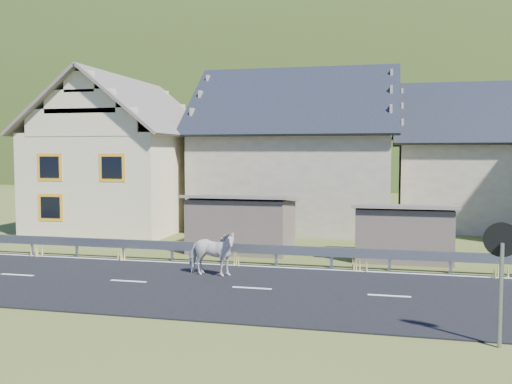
# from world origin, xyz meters

# --- Properties ---
(ground) EXTENTS (160.00, 160.00, 0.00)m
(ground) POSITION_xyz_m (0.00, 0.00, 0.00)
(ground) COLOR #334217
(ground) RESTS_ON ground
(road) EXTENTS (60.00, 7.00, 0.04)m
(road) POSITION_xyz_m (0.00, 0.00, 0.02)
(road) COLOR black
(road) RESTS_ON ground
(lane_markings) EXTENTS (60.00, 6.60, 0.01)m
(lane_markings) POSITION_xyz_m (0.00, 0.00, 0.04)
(lane_markings) COLOR silver
(lane_markings) RESTS_ON road
(guardrail) EXTENTS (28.10, 0.09, 0.75)m
(guardrail) POSITION_xyz_m (-0.00, 3.68, 0.56)
(guardrail) COLOR #93969B
(guardrail) RESTS_ON ground
(shed_left) EXTENTS (4.30, 3.30, 2.40)m
(shed_left) POSITION_xyz_m (-2.00, 6.50, 1.10)
(shed_left) COLOR #685C4E
(shed_left) RESTS_ON ground
(shed_right) EXTENTS (3.80, 2.90, 2.20)m
(shed_right) POSITION_xyz_m (4.50, 6.00, 1.00)
(shed_right) COLOR #685C4E
(shed_right) RESTS_ON ground
(house_cream) EXTENTS (7.80, 9.80, 8.30)m
(house_cream) POSITION_xyz_m (-10.00, 12.00, 4.36)
(house_cream) COLOR beige
(house_cream) RESTS_ON ground
(house_stone_a) EXTENTS (10.80, 9.80, 8.90)m
(house_stone_a) POSITION_xyz_m (-1.00, 15.00, 4.63)
(house_stone_a) COLOR tan
(house_stone_a) RESTS_ON ground
(house_stone_b) EXTENTS (9.80, 8.80, 8.10)m
(house_stone_b) POSITION_xyz_m (9.00, 17.00, 4.24)
(house_stone_b) COLOR tan
(house_stone_b) RESTS_ON ground
(mountain) EXTENTS (440.00, 280.00, 260.00)m
(mountain) POSITION_xyz_m (5.00, 180.00, -20.00)
(mountain) COLOR black
(mountain) RESTS_ON ground
(conifer_patch) EXTENTS (76.00, 50.00, 28.00)m
(conifer_patch) POSITION_xyz_m (-55.00, 110.00, 6.00)
(conifer_patch) COLOR black
(conifer_patch) RESTS_ON ground
(horse) EXTENTS (1.00, 1.86, 1.51)m
(horse) POSITION_xyz_m (-1.71, 1.38, 0.79)
(horse) COLOR silver
(horse) RESTS_ON road
(traffic_mirror) EXTENTS (0.73, 0.25, 2.64)m
(traffic_mirror) POSITION_xyz_m (6.26, -3.67, 1.93)
(traffic_mirror) COLOR #93969B
(traffic_mirror) RESTS_ON ground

